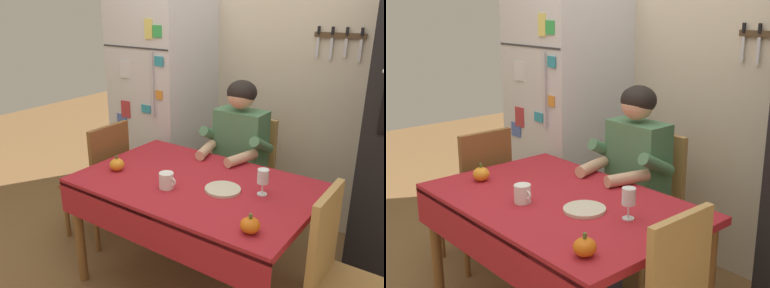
{
  "view_description": "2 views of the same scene",
  "coord_description": "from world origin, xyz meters",
  "views": [
    {
      "loc": [
        1.26,
        -1.7,
        1.75
      ],
      "look_at": [
        -0.07,
        0.15,
        0.95
      ],
      "focal_mm": 37.81,
      "sensor_mm": 36.0,
      "label": 1
    },
    {
      "loc": [
        1.86,
        -1.43,
        1.69
      ],
      "look_at": [
        0.07,
        0.15,
        1.03
      ],
      "focal_mm": 47.64,
      "sensor_mm": 36.0,
      "label": 2
    }
  ],
  "objects": [
    {
      "name": "coffee_mug",
      "position": [
        -0.09,
        -0.07,
        0.79
      ],
      "size": [
        0.11,
        0.08,
        0.09
      ],
      "color": "white",
      "rests_on": "dining_table"
    },
    {
      "name": "serving_tray",
      "position": [
        0.19,
        0.09,
        0.75
      ],
      "size": [
        0.2,
        0.2,
        0.02
      ],
      "primitive_type": "cylinder",
      "color": "beige",
      "rests_on": "dining_table"
    },
    {
      "name": "back_wall_assembly",
      "position": [
        0.05,
        1.35,
        1.3
      ],
      "size": [
        3.7,
        0.13,
        2.6
      ],
      "color": "beige",
      "rests_on": "ground"
    },
    {
      "name": "chair_left_side",
      "position": [
        -0.9,
        0.16,
        0.51
      ],
      "size": [
        0.4,
        0.4,
        0.93
      ],
      "color": "brown",
      "rests_on": "ground"
    },
    {
      "name": "pumpkin_medium",
      "position": [
        0.53,
        -0.21,
        0.78
      ],
      "size": [
        0.09,
        0.09,
        0.1
      ],
      "color": "orange",
      "rests_on": "dining_table"
    },
    {
      "name": "wine_glass",
      "position": [
        0.4,
        0.17,
        0.84
      ],
      "size": [
        0.06,
        0.06,
        0.15
      ],
      "color": "white",
      "rests_on": "dining_table"
    },
    {
      "name": "chair_right_side",
      "position": [
        0.9,
        0.03,
        0.51
      ],
      "size": [
        0.4,
        0.4,
        0.93
      ],
      "color": "tan",
      "rests_on": "ground"
    },
    {
      "name": "seated_person",
      "position": [
        -0.06,
        0.68,
        0.74
      ],
      "size": [
        0.47,
        0.55,
        1.25
      ],
      "color": "#38384C",
      "rests_on": "ground"
    },
    {
      "name": "dining_table",
      "position": [
        0.0,
        0.08,
        0.66
      ],
      "size": [
        1.4,
        0.9,
        0.74
      ],
      "color": "brown",
      "rests_on": "ground"
    },
    {
      "name": "chair_behind_person",
      "position": [
        -0.06,
        0.87,
        0.51
      ],
      "size": [
        0.4,
        0.4,
        0.93
      ],
      "color": "tan",
      "rests_on": "ground"
    },
    {
      "name": "refrigerator",
      "position": [
        -0.95,
        0.96,
        0.9
      ],
      "size": [
        0.68,
        0.71,
        1.8
      ],
      "color": "silver",
      "rests_on": "ground"
    },
    {
      "name": "pumpkin_large",
      "position": [
        -0.51,
        -0.05,
        0.78
      ],
      "size": [
        0.09,
        0.09,
        0.1
      ],
      "color": "orange",
      "rests_on": "dining_table"
    }
  ]
}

